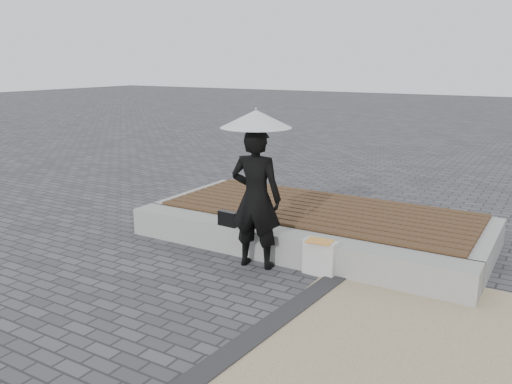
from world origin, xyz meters
TOP-DOWN VIEW (x-y plane):
  - ground at (0.00, 0.00)m, footprint 80.00×80.00m
  - edging_band at (0.75, -0.50)m, footprint 0.61×5.20m
  - seating_ledge at (0.00, 1.60)m, footprint 5.00×0.45m
  - timber_platform at (0.00, 2.80)m, footprint 5.00×2.00m
  - timber_decking at (0.00, 2.80)m, footprint 4.60×2.00m
  - woman at (-0.20, 1.23)m, footprint 0.73×0.54m
  - parasol at (-0.20, 1.23)m, footprint 0.89×0.89m
  - handbag at (-0.77, 1.44)m, footprint 0.30×0.13m
  - canvas_tote at (0.65, 1.40)m, footprint 0.44×0.22m
  - magazine at (0.65, 1.35)m, footprint 0.34×0.26m

SIDE VIEW (x-z plane):
  - ground at x=0.00m, z-range 0.00..0.00m
  - edging_band at x=0.75m, z-range 0.00..0.04m
  - seating_ledge at x=0.00m, z-range 0.00..0.40m
  - timber_platform at x=0.00m, z-range 0.00..0.40m
  - canvas_tote at x=0.65m, z-range 0.00..0.45m
  - timber_decking at x=0.00m, z-range 0.40..0.44m
  - magazine at x=0.65m, z-range 0.45..0.46m
  - handbag at x=-0.77m, z-range 0.40..0.61m
  - woman at x=-0.20m, z-range 0.00..1.84m
  - parasol at x=-0.20m, z-range 1.36..2.50m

